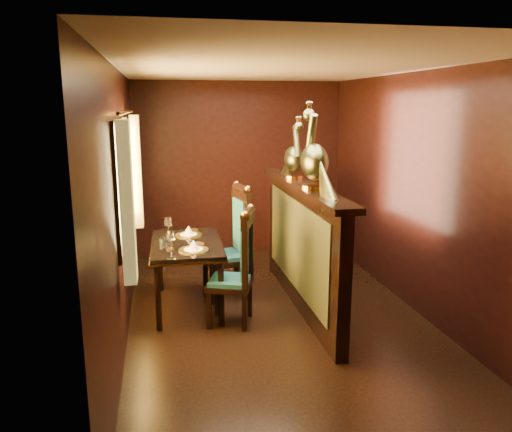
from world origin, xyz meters
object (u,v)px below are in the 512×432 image
object	(u,v)px
dining_table	(186,248)
peacock_right	(294,148)
chair_left	(241,264)
chair_right	(236,238)
peacock_left	(315,146)

from	to	relation	value
dining_table	peacock_right	bearing A→B (deg)	8.57
chair_left	chair_right	world-z (taller)	chair_right
chair_right	peacock_left	xyz separation A→B (m)	(0.65, -0.83, 1.10)
peacock_right	peacock_left	bearing A→B (deg)	-90.00
dining_table	chair_left	xyz separation A→B (m)	(0.50, -0.53, -0.04)
chair_left	peacock_right	distance (m)	1.47
chair_right	peacock_left	distance (m)	1.52
peacock_left	peacock_right	bearing A→B (deg)	90.00
dining_table	peacock_left	distance (m)	1.75
peacock_left	peacock_right	distance (m)	0.75
dining_table	chair_right	world-z (taller)	chair_right
dining_table	peacock_right	size ratio (longest dim) A/B	1.83
dining_table	chair_left	distance (m)	0.73
dining_table	peacock_right	world-z (taller)	peacock_right
chair_left	peacock_left	world-z (taller)	peacock_left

